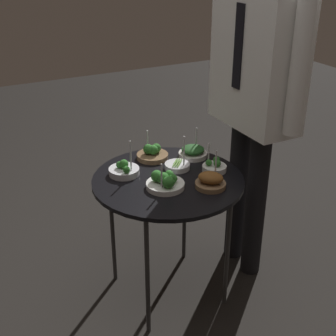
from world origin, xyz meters
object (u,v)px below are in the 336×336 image
Objects in this scene: serving_cart at (168,187)px; bowl_asparagus_front_right at (177,166)px; bowl_broccoli_mid_right at (124,170)px; bowl_broccoli_far_rim at (165,182)px; bowl_spinach_mid_left at (193,152)px; bowl_roast_near_rim at (211,181)px; waiter_figure at (257,78)px; bowl_broccoli_back_right at (152,153)px; bowl_broccoli_front_center at (214,167)px.

bowl_asparagus_front_right reaches higher than serving_cart.
serving_cart is 3.96× the size of bowl_broccoli_mid_right.
bowl_asparagus_front_right is at bearing 76.46° from bowl_broccoli_mid_right.
bowl_broccoli_far_rim is at bearing -35.51° from serving_cart.
bowl_spinach_mid_left reaches higher than serving_cart.
bowl_asparagus_front_right is 0.97× the size of bowl_broccoli_mid_right.
bowl_broccoli_far_rim is 0.22m from bowl_broccoli_mid_right.
bowl_broccoli_far_rim is (0.07, -0.05, 0.07)m from serving_cart.
bowl_broccoli_far_rim is 1.03× the size of bowl_roast_near_rim.
bowl_asparagus_front_right is 0.10× the size of waiter_figure.
bowl_broccoli_far_rim is 0.63m from waiter_figure.
waiter_figure is at bearing 100.66° from bowl_broccoli_far_rim.
bowl_broccoli_back_right is 1.15× the size of bowl_broccoli_front_center.
bowl_roast_near_rim is (0.37, 0.09, 0.00)m from bowl_broccoli_back_right.
bowl_broccoli_far_rim is at bearing -44.33° from bowl_asparagus_front_right.
bowl_broccoli_back_right is 0.09× the size of waiter_figure.
bowl_broccoli_mid_right is 0.21m from bowl_broccoli_back_right.
bowl_broccoli_front_center is (0.03, 0.22, 0.06)m from serving_cart.
bowl_roast_near_rim is 0.10× the size of waiter_figure.
bowl_roast_near_rim is at bearing -16.25° from bowl_spinach_mid_left.
serving_cart is 5.12× the size of bowl_broccoli_front_center.
bowl_roast_near_rim is (0.08, 0.17, 0.00)m from bowl_broccoli_far_rim.
bowl_roast_near_rim is (0.30, -0.09, 0.00)m from bowl_spinach_mid_left.
bowl_broccoli_mid_right is 0.72m from waiter_figure.
bowl_spinach_mid_left is at bearing 163.75° from bowl_roast_near_rim.
bowl_broccoli_mid_right reaches higher than bowl_spinach_mid_left.
bowl_broccoli_far_rim is at bearing -115.15° from bowl_roast_near_rim.
bowl_broccoli_mid_right is at bearing -134.46° from bowl_roast_near_rim.
bowl_broccoli_front_center is (0.18, 0.01, -0.00)m from bowl_spinach_mid_left.
bowl_spinach_mid_left is (-0.02, 0.37, 0.00)m from bowl_broccoli_mid_right.
bowl_roast_near_rim reaches higher than bowl_broccoli_back_right.
bowl_broccoli_mid_right is 0.39m from bowl_roast_near_rim.
bowl_asparagus_front_right is at bearing -169.17° from bowl_roast_near_rim.
bowl_broccoli_front_center is at bearing 37.51° from bowl_broccoli_back_right.
bowl_asparagus_front_right reaches higher than bowl_spinach_mid_left.
bowl_broccoli_far_rim is 0.99× the size of bowl_asparagus_front_right.
bowl_broccoli_far_rim is 1.08× the size of bowl_broccoli_back_right.
bowl_broccoli_front_center reaches higher than serving_cart.
bowl_broccoli_mid_right is 1.30× the size of bowl_broccoli_front_center.
bowl_asparagus_front_right is 1.19× the size of bowl_spinach_mid_left.
waiter_figure is at bearing 81.05° from bowl_broccoli_mid_right.
bowl_asparagus_front_right is (-0.06, 0.08, 0.06)m from serving_cart.
bowl_broccoli_back_right is 1.09× the size of bowl_spinach_mid_left.
bowl_broccoli_front_center is at bearing 98.58° from bowl_broccoli_far_rim.
bowl_broccoli_back_right is at bearing 117.47° from bowl_broccoli_mid_right.
bowl_broccoli_front_center is (-0.12, 0.10, -0.01)m from bowl_roast_near_rim.
bowl_broccoli_back_right is at bearing -165.76° from bowl_roast_near_rim.
bowl_broccoli_front_center is (0.15, 0.38, -0.00)m from bowl_broccoli_mid_right.
serving_cart is 0.21m from bowl_broccoli_mid_right.
bowl_broccoli_back_right is at bearing -142.49° from bowl_broccoli_front_center.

